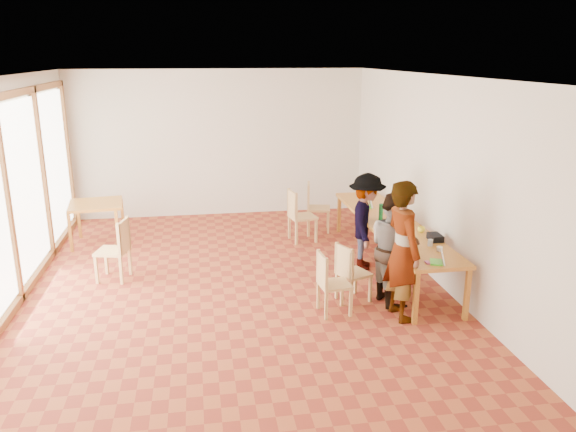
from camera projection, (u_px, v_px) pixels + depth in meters
The scene contains 25 objects.
ground at pixel (235, 287), 8.19m from camera, with size 8.00×8.00×0.00m, color #9C4725.
wall_back at pixel (219, 144), 11.57m from camera, with size 6.00×0.10×3.00m, color beige.
wall_front at pixel (269, 314), 3.98m from camera, with size 6.00×0.10×3.00m, color beige.
wall_right at pixel (436, 180), 8.24m from camera, with size 0.10×8.00×3.00m, color beige.
window_wall at pixel (5, 196), 7.32m from camera, with size 0.10×8.00×3.00m, color white.
ceiling at pixel (229, 74), 7.35m from camera, with size 6.00×8.00×0.04m, color white.
communal_table at pixel (391, 225), 8.78m from camera, with size 0.80×4.00×0.75m.
side_table at pixel (96, 207), 9.92m from camera, with size 0.90×0.90×0.75m.
chair_near at pixel (328, 277), 7.23m from camera, with size 0.42×0.42×0.44m.
chair_mid at pixel (349, 267), 7.59m from camera, with size 0.50×0.50×0.44m.
chair_far at pixel (297, 210), 10.06m from camera, with size 0.51×0.51×0.50m.
chair_empty at pixel (313, 202), 10.68m from camera, with size 0.51×0.51×0.49m.
chair_spare at pixel (118, 243), 8.33m from camera, with size 0.53×0.53×0.50m.
person_near at pixel (403, 251), 7.04m from camera, with size 0.66×0.43×1.81m, color gray.
person_mid at pixel (393, 248), 7.56m from camera, with size 0.74×0.58×1.53m, color gray.
person_far at pixel (366, 222), 8.76m from camera, with size 0.98×0.57×1.52m, color gray.
laptop_near at pixel (439, 260), 7.03m from camera, with size 0.24×0.25×0.18m.
laptop_mid at pixel (392, 222), 8.55m from camera, with size 0.29×0.31×0.23m.
laptop_far at pixel (368, 204), 9.61m from camera, with size 0.21×0.24×0.18m.
yellow_mug at pixel (421, 230), 8.25m from camera, with size 0.11×0.11×0.09m, color yellow.
green_bottle at pixel (381, 213), 8.78m from camera, with size 0.07×0.07×0.28m, color #166F33.
clear_glass at pixel (430, 243), 7.67m from camera, with size 0.07×0.07×0.09m, color silver.
condiment_cup at pixel (439, 249), 7.48m from camera, with size 0.08×0.08×0.06m, color white.
pink_phone at pixel (428, 262), 7.05m from camera, with size 0.05×0.10×0.01m, color #C8458D.
black_pouch at pixel (435, 237), 7.90m from camera, with size 0.16×0.26×0.09m, color black.
Camera 1 is at (-0.45, -7.60, 3.28)m, focal length 35.00 mm.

